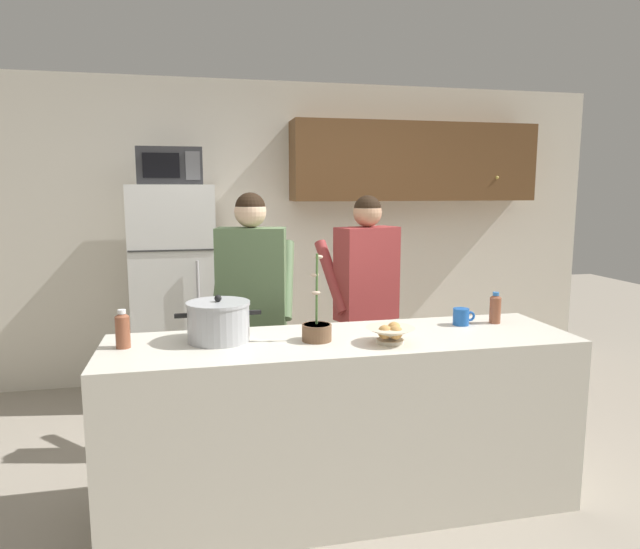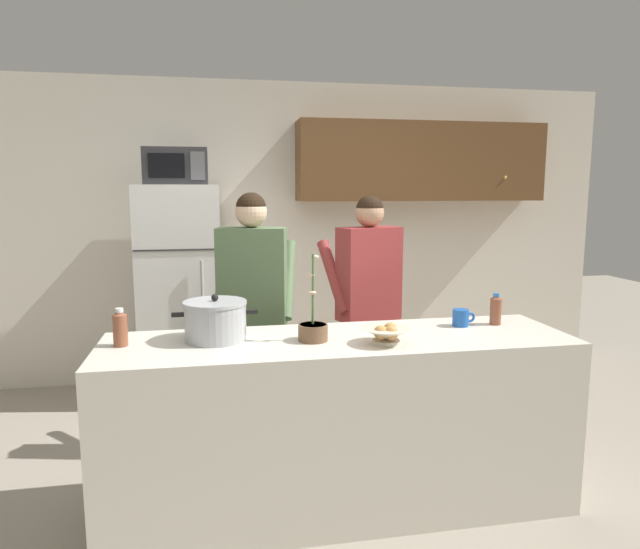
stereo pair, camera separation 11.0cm
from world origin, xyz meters
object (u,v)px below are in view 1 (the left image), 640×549
(refrigerator, at_px, (176,293))
(bread_bowl, at_px, (390,333))
(potted_orchid, at_px, (317,329))
(coffee_mug, at_px, (462,317))
(bottle_mid_counter, at_px, (123,329))
(microwave, at_px, (171,166))
(cooking_pot, at_px, (219,321))
(bottle_near_edge, at_px, (495,308))
(person_by_sink, at_px, (366,287))
(person_near_pot, at_px, (252,293))

(refrigerator, height_order, bread_bowl, refrigerator)
(potted_orchid, bearing_deg, coffee_mug, 9.81)
(potted_orchid, bearing_deg, bottle_mid_counter, 175.36)
(microwave, relative_size, bottle_mid_counter, 2.54)
(coffee_mug, height_order, bottle_mid_counter, bottle_mid_counter)
(refrigerator, bearing_deg, cooking_pot, -81.37)
(coffee_mug, distance_m, bottle_near_edge, 0.21)
(microwave, relative_size, coffee_mug, 3.66)
(person_by_sink, height_order, potted_orchid, person_by_sink)
(microwave, relative_size, bottle_near_edge, 2.66)
(cooking_pot, bearing_deg, person_by_sink, 38.48)
(person_near_pot, relative_size, cooking_pot, 3.86)
(refrigerator, distance_m, cooking_pot, 1.80)
(bottle_near_edge, bearing_deg, bread_bowl, -159.11)
(coffee_mug, distance_m, potted_orchid, 0.88)
(coffee_mug, height_order, bottle_near_edge, bottle_near_edge)
(person_by_sink, height_order, bottle_mid_counter, person_by_sink)
(bottle_near_edge, bearing_deg, cooking_pot, -178.29)
(person_near_pot, bearing_deg, microwave, 114.60)
(bottle_near_edge, bearing_deg, microwave, 137.10)
(person_by_sink, bearing_deg, bottle_mid_counter, -150.37)
(bottle_near_edge, distance_m, bottle_mid_counter, 2.02)
(refrigerator, bearing_deg, bread_bowl, -61.20)
(bread_bowl, xyz_separation_m, bottle_near_edge, (0.73, 0.28, 0.04))
(microwave, bearing_deg, bottle_mid_counter, -96.07)
(bottle_mid_counter, bearing_deg, person_by_sink, 29.63)
(microwave, bearing_deg, person_by_sink, -35.72)
(microwave, distance_m, bottle_near_edge, 2.64)
(potted_orchid, bearing_deg, bottle_near_edge, 7.98)
(person_by_sink, bearing_deg, bread_bowl, -100.53)
(person_near_pot, distance_m, bottle_near_edge, 1.46)
(refrigerator, bearing_deg, bottle_mid_counter, -96.00)
(person_near_pot, distance_m, cooking_pot, 0.69)
(microwave, distance_m, bread_bowl, 2.43)
(refrigerator, distance_m, coffee_mug, 2.37)
(coffee_mug, bearing_deg, bottle_mid_counter, -177.66)
(coffee_mug, bearing_deg, refrigerator, 133.27)
(cooking_pot, bearing_deg, coffee_mug, 1.95)
(coffee_mug, relative_size, bottle_near_edge, 0.73)
(person_by_sink, bearing_deg, coffee_mug, -66.96)
(person_by_sink, relative_size, cooking_pot, 3.82)
(refrigerator, distance_m, person_near_pot, 1.24)
(bread_bowl, distance_m, potted_orchid, 0.37)
(coffee_mug, height_order, potted_orchid, potted_orchid)
(person_by_sink, distance_m, coffee_mug, 0.84)
(bottle_near_edge, xyz_separation_m, potted_orchid, (-1.08, -0.15, -0.03))
(person_near_pot, bearing_deg, cooking_pot, -109.80)
(person_near_pot, distance_m, coffee_mug, 1.27)
(bottle_mid_counter, bearing_deg, bread_bowl, -9.00)
(coffee_mug, bearing_deg, cooking_pot, -178.05)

